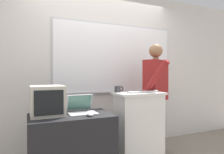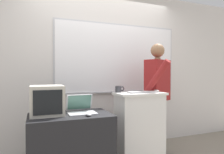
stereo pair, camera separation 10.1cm
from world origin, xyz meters
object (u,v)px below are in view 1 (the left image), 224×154
(side_desk, at_px, (71,149))
(computer_mouse_by_laptop, at_px, (90,115))
(person_presenter, at_px, (156,90))
(laptop, at_px, (81,107))
(crt_monitor, at_px, (47,101))
(coffee_mug, at_px, (118,89))
(wireless_keyboard, at_px, (142,92))
(computer_mouse_by_keyboard, at_px, (155,91))
(lectern_podium, at_px, (139,128))

(side_desk, bearing_deg, computer_mouse_by_laptop, -42.96)
(person_presenter, distance_m, laptop, 1.27)
(crt_monitor, bearing_deg, coffee_mug, 11.15)
(wireless_keyboard, height_order, computer_mouse_by_keyboard, computer_mouse_by_keyboard)
(wireless_keyboard, height_order, crt_monitor, crt_monitor)
(lectern_podium, relative_size, computer_mouse_by_laptop, 9.79)
(wireless_keyboard, xyz_separation_m, coffee_mug, (-0.27, 0.18, 0.03))
(computer_mouse_by_keyboard, xyz_separation_m, coffee_mug, (-0.50, 0.17, 0.03))
(wireless_keyboard, xyz_separation_m, crt_monitor, (-1.23, -0.01, -0.05))
(wireless_keyboard, bearing_deg, laptop, -179.56)
(lectern_podium, height_order, coffee_mug, coffee_mug)
(person_presenter, distance_m, wireless_keyboard, 0.46)
(person_presenter, relative_size, laptop, 5.29)
(side_desk, distance_m, crt_monitor, 0.61)
(wireless_keyboard, relative_size, computer_mouse_by_laptop, 3.95)
(lectern_podium, relative_size, person_presenter, 0.58)
(side_desk, height_order, laptop, laptop)
(side_desk, height_order, wireless_keyboard, wireless_keyboard)
(computer_mouse_by_laptop, bearing_deg, coffee_mug, 38.24)
(wireless_keyboard, distance_m, crt_monitor, 1.23)
(lectern_podium, xyz_separation_m, computer_mouse_by_laptop, (-0.79, -0.29, 0.30))
(lectern_podium, relative_size, side_desk, 1.07)
(coffee_mug, bearing_deg, lectern_podium, -27.14)
(laptop, relative_size, coffee_mug, 2.38)
(person_presenter, bearing_deg, coffee_mug, 160.20)
(person_presenter, distance_m, computer_mouse_by_laptop, 1.31)
(computer_mouse_by_keyboard, bearing_deg, lectern_podium, 171.55)
(lectern_podium, height_order, laptop, laptop)
(lectern_podium, distance_m, computer_mouse_by_keyboard, 0.56)
(lectern_podium, distance_m, coffee_mug, 0.60)
(lectern_podium, height_order, crt_monitor, crt_monitor)
(coffee_mug, bearing_deg, computer_mouse_by_laptop, -141.76)
(lectern_podium, bearing_deg, person_presenter, 23.40)
(crt_monitor, bearing_deg, person_presenter, 8.33)
(lectern_podium, xyz_separation_m, side_desk, (-0.96, -0.13, -0.11))
(lectern_podium, relative_size, laptop, 3.05)
(computer_mouse_by_keyboard, relative_size, crt_monitor, 0.26)
(computer_mouse_by_laptop, bearing_deg, person_presenter, 21.35)
(person_presenter, height_order, computer_mouse_by_keyboard, person_presenter)
(side_desk, height_order, crt_monitor, crt_monitor)
(lectern_podium, height_order, wireless_keyboard, wireless_keyboard)
(crt_monitor, bearing_deg, computer_mouse_by_keyboard, 0.83)
(person_presenter, bearing_deg, crt_monitor, 164.29)
(wireless_keyboard, bearing_deg, crt_monitor, -179.65)
(computer_mouse_by_keyboard, bearing_deg, person_presenter, 52.10)
(computer_mouse_by_laptop, height_order, coffee_mug, coffee_mug)
(laptop, distance_m, coffee_mug, 0.63)
(lectern_podium, bearing_deg, crt_monitor, -177.26)
(laptop, xyz_separation_m, wireless_keyboard, (0.84, 0.01, 0.15))
(laptop, xyz_separation_m, computer_mouse_by_laptop, (0.04, -0.23, -0.04))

